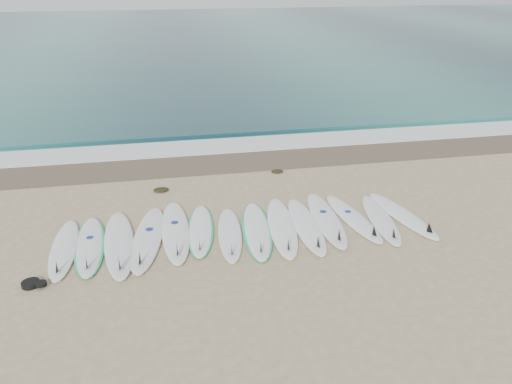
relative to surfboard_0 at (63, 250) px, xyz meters
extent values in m
plane|color=tan|center=(3.64, 0.23, -0.05)|extent=(120.00, 120.00, 0.00)
cube|color=#1E5557|center=(3.64, 32.73, -0.04)|extent=(120.00, 55.00, 0.03)
cube|color=brown|center=(3.64, 4.33, -0.05)|extent=(120.00, 1.80, 0.01)
cube|color=silver|center=(3.64, 5.73, -0.03)|extent=(120.00, 1.40, 0.04)
cube|color=#1E5557|center=(3.64, 7.23, 0.00)|extent=(120.00, 1.00, 0.10)
ellipsoid|color=white|center=(0.00, 0.07, -0.01)|extent=(0.57, 2.48, 0.08)
cone|color=black|center=(0.02, -0.83, 0.13)|extent=(0.22, 0.27, 0.26)
ellipsoid|color=white|center=(0.49, 0.11, -0.01)|extent=(0.67, 2.53, 0.08)
ellipsoid|color=#17CB7C|center=(0.49, 0.11, -0.02)|extent=(0.76, 2.55, 0.06)
cone|color=black|center=(0.55, -0.80, 0.13)|extent=(0.23, 0.28, 0.27)
cylinder|color=navy|center=(0.48, 0.35, 0.03)|extent=(0.15, 0.15, 0.01)
ellipsoid|color=white|center=(1.07, 0.09, 0.00)|extent=(0.81, 2.92, 0.09)
cone|color=black|center=(1.15, -0.96, 0.16)|extent=(0.27, 0.32, 0.31)
ellipsoid|color=silver|center=(1.65, 0.18, -0.01)|extent=(0.95, 2.89, 0.09)
cone|color=black|center=(1.52, -0.85, 0.16)|extent=(0.28, 0.33, 0.30)
cylinder|color=navy|center=(1.69, 0.45, 0.04)|extent=(0.18, 0.18, 0.01)
ellipsoid|color=white|center=(2.23, 0.39, -0.01)|extent=(0.61, 2.85, 0.09)
cone|color=black|center=(2.23, -0.65, 0.16)|extent=(0.24, 0.30, 0.30)
cylinder|color=navy|center=(2.23, 0.66, 0.04)|extent=(0.17, 0.17, 0.01)
ellipsoid|color=white|center=(2.77, 0.34, -0.01)|extent=(0.73, 2.40, 0.08)
ellipsoid|color=#17CB7C|center=(2.77, 0.34, -0.02)|extent=(0.82, 2.43, 0.05)
cone|color=black|center=(2.68, -0.52, 0.12)|extent=(0.22, 0.27, 0.25)
ellipsoid|color=white|center=(3.36, 0.04, -0.01)|extent=(0.73, 2.43, 0.08)
cone|color=black|center=(3.28, -0.83, 0.13)|extent=(0.23, 0.27, 0.26)
ellipsoid|color=white|center=(3.96, 0.10, -0.01)|extent=(0.82, 2.65, 0.08)
ellipsoid|color=#17CB7C|center=(3.96, 0.10, -0.02)|extent=(0.91, 2.68, 0.06)
cone|color=black|center=(3.85, -0.84, 0.14)|extent=(0.25, 0.30, 0.28)
ellipsoid|color=white|center=(4.52, 0.14, -0.01)|extent=(0.91, 2.85, 0.09)
cone|color=black|center=(4.40, -0.88, 0.16)|extent=(0.27, 0.32, 0.30)
ellipsoid|color=white|center=(5.05, 0.09, -0.01)|extent=(0.66, 2.70, 0.09)
cone|color=black|center=(5.01, -0.89, 0.15)|extent=(0.24, 0.29, 0.29)
ellipsoid|color=white|center=(5.58, 0.29, -0.01)|extent=(0.74, 2.78, 0.09)
cone|color=black|center=(5.52, -0.72, 0.15)|extent=(0.25, 0.31, 0.29)
cylinder|color=navy|center=(5.59, 0.55, 0.04)|extent=(0.17, 0.17, 0.01)
ellipsoid|color=white|center=(6.19, 0.22, -0.01)|extent=(0.82, 2.53, 0.08)
cone|color=black|center=(6.30, -0.68, 0.13)|extent=(0.24, 0.29, 0.27)
cylinder|color=navy|center=(6.16, 0.46, 0.03)|extent=(0.16, 0.16, 0.01)
ellipsoid|color=white|center=(6.78, 0.06, -0.01)|extent=(0.82, 2.51, 0.08)
cone|color=black|center=(6.67, -0.83, 0.13)|extent=(0.24, 0.29, 0.26)
ellipsoid|color=white|center=(7.34, 0.15, -0.01)|extent=(0.95, 2.60, 0.08)
cone|color=black|center=(7.50, -0.77, 0.14)|extent=(0.26, 0.30, 0.27)
ellipsoid|color=black|center=(1.97, 2.63, -0.02)|extent=(0.39, 0.31, 0.08)
ellipsoid|color=black|center=(5.16, 3.29, -0.02)|extent=(0.34, 0.26, 0.07)
cylinder|color=black|center=(-0.40, -1.09, -0.01)|extent=(0.32, 0.32, 0.08)
cylinder|color=black|center=(-0.20, -1.19, 0.03)|extent=(0.20, 0.20, 0.06)
camera|label=1|loc=(2.14, -9.16, 5.17)|focal=35.00mm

